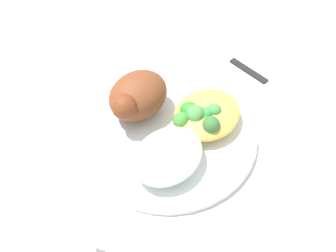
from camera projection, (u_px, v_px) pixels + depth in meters
The scene contains 8 objects.
ground_plane at pixel (168, 136), 0.59m from camera, with size 2.00×2.00×0.00m, color silver.
plate at pixel (168, 133), 0.59m from camera, with size 0.27×0.27×0.01m.
roasted_chicken at pixel (138, 95), 0.58m from camera, with size 0.11×0.08×0.07m.
rice_pile at pixel (168, 156), 0.53m from camera, with size 0.11×0.09×0.04m, color white.
mac_cheese_with_broccoli at pixel (205, 115), 0.58m from camera, with size 0.11×0.09×0.04m.
fork at pixel (236, 82), 0.66m from camera, with size 0.03×0.14×0.01m.
knife at pixel (266, 82), 0.66m from camera, with size 0.03×0.19×0.01m.
napkin at pixel (3, 181), 0.54m from camera, with size 0.09×0.11×0.00m, color white.
Camera 1 is at (0.27, 0.25, 0.47)m, focal length 40.93 mm.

